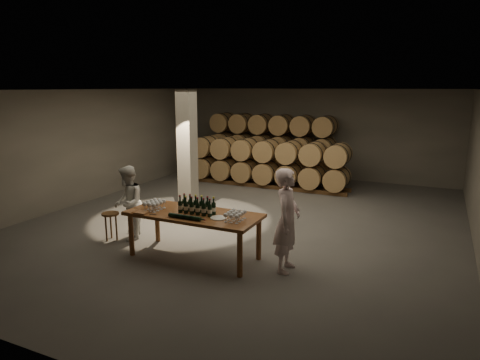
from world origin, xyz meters
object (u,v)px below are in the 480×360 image
at_px(tasting_table, 194,218).
at_px(notebook_near, 141,213).
at_px(bottle_cluster, 197,207).
at_px(stool, 110,218).
at_px(person_woman, 128,203).
at_px(person_man, 287,220).
at_px(plate, 219,218).

distance_m(tasting_table, notebook_near, 1.00).
xyz_separation_m(tasting_table, bottle_cluster, (0.07, -0.00, 0.23)).
distance_m(stool, person_woman, 0.50).
bearing_deg(tasting_table, person_man, 5.88).
bearing_deg(person_man, person_woman, 85.28).
bearing_deg(tasting_table, stool, 178.31).
bearing_deg(person_man, bottle_cluster, 93.08).
xyz_separation_m(tasting_table, person_man, (1.82, 0.19, 0.15)).
bearing_deg(person_man, tasting_table, 92.78).
relative_size(plate, person_woman, 0.19).
xyz_separation_m(notebook_near, person_man, (2.72, 0.63, 0.03)).
height_order(stool, person_man, person_man).
relative_size(plate, stool, 0.50).
relative_size(stool, person_man, 0.32).
distance_m(tasting_table, stool, 2.16).
xyz_separation_m(tasting_table, notebook_near, (-0.89, -0.44, 0.12)).
bearing_deg(plate, person_man, 12.98).
xyz_separation_m(tasting_table, stool, (-2.14, 0.06, -0.30)).
bearing_deg(person_man, plate, 99.88).
height_order(plate, notebook_near, notebook_near).
bearing_deg(tasting_table, bottle_cluster, -1.18).
xyz_separation_m(bottle_cluster, stool, (-2.21, 0.06, -0.52)).
bearing_deg(bottle_cluster, stool, 178.32).
height_order(stool, person_woman, person_woman).
bearing_deg(plate, bottle_cluster, 169.76).
height_order(notebook_near, person_man, person_man).
distance_m(plate, stool, 2.77).
height_order(tasting_table, bottle_cluster, bottle_cluster).
relative_size(plate, notebook_near, 1.25).
height_order(notebook_near, person_woman, person_woman).
height_order(tasting_table, stool, tasting_table).
height_order(bottle_cluster, plate, bottle_cluster).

